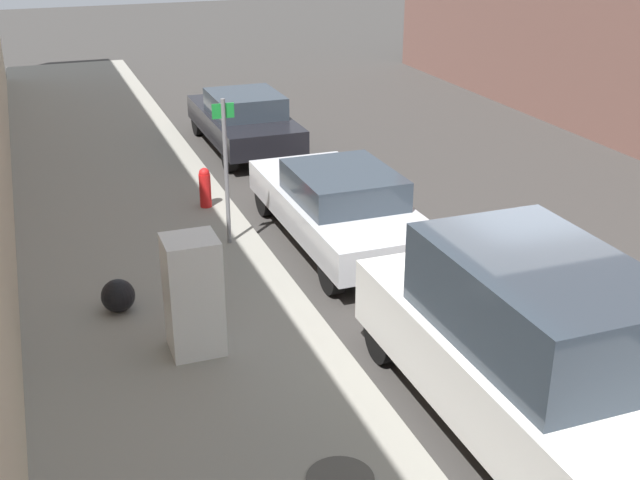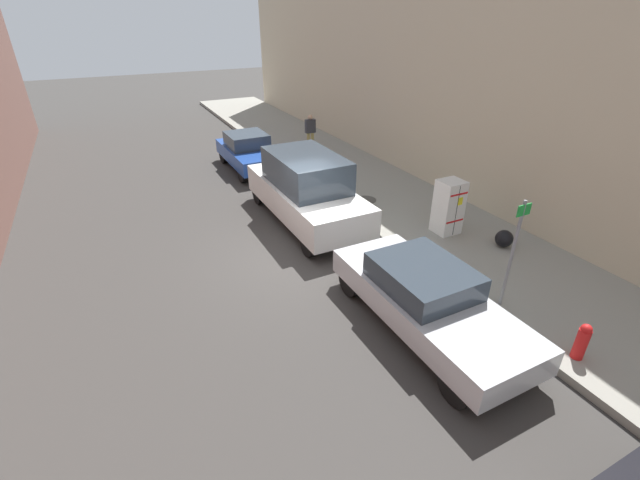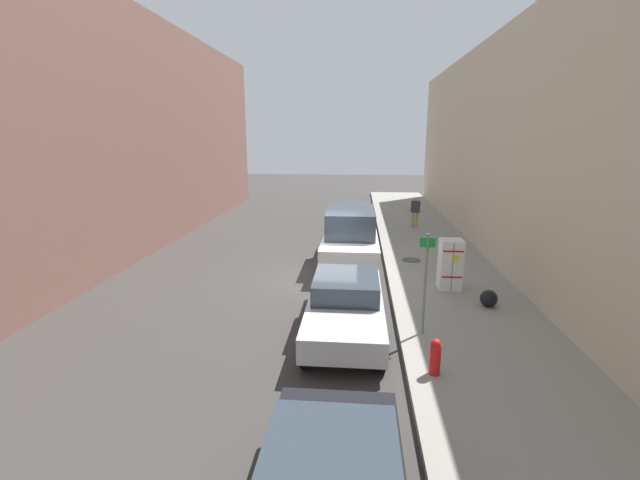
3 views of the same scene
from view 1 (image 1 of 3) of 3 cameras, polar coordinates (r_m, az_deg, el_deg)
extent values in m
plane|color=#383533|center=(11.30, 13.66, -7.23)|extent=(80.00, 80.00, 0.00)
cube|color=gray|center=(9.78, -8.22, -11.38)|extent=(3.98, 44.00, 0.18)
cube|color=white|center=(10.29, -9.00, -3.89)|extent=(0.67, 0.65, 1.57)
cube|color=black|center=(10.58, -9.37, -3.13)|extent=(0.01, 0.01, 1.49)
cube|color=yellow|center=(10.45, -9.93, -1.80)|extent=(0.16, 0.01, 0.22)
cube|color=red|center=(10.37, -9.55, -0.64)|extent=(0.61, 0.01, 0.05)
cube|color=red|center=(10.72, -9.27, -4.63)|extent=(0.61, 0.01, 0.05)
cylinder|color=#47443F|center=(8.46, 1.44, -16.60)|extent=(0.70, 0.70, 0.02)
cylinder|color=slate|center=(13.31, -6.68, 4.73)|extent=(0.07, 0.07, 2.48)
cube|color=#198C33|center=(13.04, -6.92, 9.11)|extent=(0.36, 0.02, 0.24)
cylinder|color=red|center=(15.31, -8.16, 3.51)|extent=(0.22, 0.22, 0.65)
sphere|color=red|center=(15.20, -8.24, 4.73)|extent=(0.20, 0.20, 0.20)
sphere|color=black|center=(11.70, -14.17, -3.86)|extent=(0.48, 0.48, 0.48)
cube|color=silver|center=(9.22, 14.81, -9.20)|extent=(2.02, 5.18, 0.85)
cube|color=#2D3842|center=(8.78, 15.40, -4.23)|extent=(1.78, 2.85, 0.95)
cylinder|color=black|center=(10.50, 4.45, -6.85)|extent=(0.22, 0.71, 0.71)
cylinder|color=black|center=(11.28, 12.65, -5.14)|extent=(0.22, 0.71, 0.71)
cube|color=silver|center=(13.86, 1.28, 2.21)|extent=(1.84, 4.73, 0.55)
cube|color=#2D3842|center=(13.47, 1.67, 3.96)|extent=(1.62, 1.99, 0.50)
cylinder|color=black|center=(15.27, -3.92, 3.08)|extent=(0.22, 0.72, 0.72)
cylinder|color=black|center=(15.76, 1.59, 3.78)|extent=(0.22, 0.72, 0.72)
cylinder|color=black|center=(12.20, 0.85, -2.23)|extent=(0.22, 0.72, 0.72)
cylinder|color=black|center=(12.80, 7.45, -1.15)|extent=(0.22, 0.72, 0.72)
cube|color=black|center=(19.44, -5.47, 8.26)|extent=(1.79, 4.37, 0.55)
cube|color=#2D3842|center=(19.10, -5.35, 9.63)|extent=(1.58, 1.84, 0.50)
cylinder|color=black|center=(20.83, -8.66, 8.34)|extent=(0.22, 0.70, 0.70)
cylinder|color=black|center=(21.18, -4.56, 8.78)|extent=(0.22, 0.70, 0.70)
cylinder|color=black|center=(17.85, -6.47, 5.95)|extent=(0.22, 0.70, 0.70)
cylinder|color=black|center=(18.26, -1.77, 6.48)|extent=(0.22, 0.70, 0.70)
camera|label=2|loc=(19.97, 10.41, 23.87)|focal=24.00mm
camera|label=3|loc=(22.51, -9.35, 21.06)|focal=24.00mm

